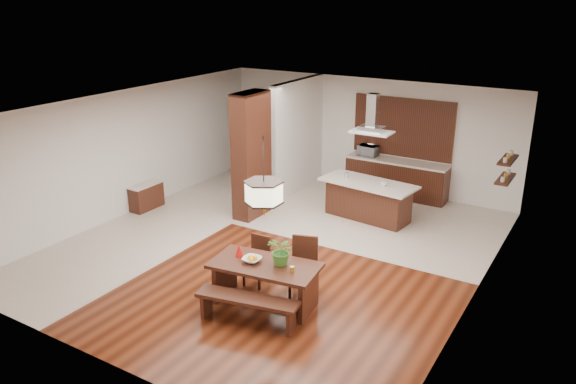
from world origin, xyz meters
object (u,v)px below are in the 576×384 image
Objects in this scene: dining_table at (265,275)px; fruit_bowl at (252,260)px; dining_chair_left at (256,262)px; range_hood at (373,113)px; dining_chair_right at (303,268)px; pendant_lantern at (264,177)px; dining_bench at (248,310)px; kitchen_island at (368,200)px; microwave at (368,151)px; foliage_plant at (282,251)px; island_cup at (384,184)px; hallway_console at (146,196)px.

dining_table is 0.33m from fruit_bowl.
range_hood reaches higher than dining_chair_left.
pendant_lantern is at bearing -140.08° from dining_chair_right.
kitchen_island is (-0.15, 5.04, 0.23)m from dining_bench.
kitchen_island reaches higher than dining_table.
dining_chair_right is at bearing -73.47° from microwave.
dining_bench is 2.11m from pendant_lantern.
dining_chair_left is 1.79× the size of foliage_plant.
fruit_bowl is 4.76m from range_hood.
dining_chair_right is at bearing -89.51° from island_cup.
microwave reaches higher than kitchen_island.
dining_chair_left reaches higher than dining_table.
dining_bench is 1.63× the size of dining_chair_right.
dining_chair_right is 0.70m from foliage_plant.
dining_chair_right is 8.26× the size of island_cup.
dining_chair_left is 0.68× the size of pendant_lantern.
range_hood reaches higher than foliage_plant.
dining_table is 0.53m from foliage_plant.
fruit_bowl is 0.61× the size of microwave.
dining_table is 0.83× the size of kitchen_island.
range_hood is at bearing 87.87° from fruit_bowl.
fruit_bowl is (0.29, -0.53, 0.34)m from dining_chair_left.
range_hood reaches higher than dining_chair_right.
dining_chair_right is 3.33× the size of fruit_bowl.
fruit_bowl is at bearing -92.13° from range_hood.
dining_chair_left is 3.93m from island_cup.
dining_chair_left is 0.69m from fruit_bowl.
dining_bench is 3.34× the size of foliage_plant.
dining_chair_right is 3.71m from island_cup.
hallway_console is 0.98× the size of range_hood.
hallway_console is 0.86× the size of dining_chair_right.
dining_table is 4.32m from island_cup.
microwave is at bearing 84.23° from dining_chair_right.
microwave is (4.01, 3.98, 0.77)m from hallway_console.
dining_table is 0.72m from dining_bench.
microwave is (-0.95, 6.82, 0.86)m from dining_bench.
kitchen_island is at bearing 81.14° from dining_chair_left.
dining_chair_left is at bearing 118.49° from fruit_bowl.
dining_chair_right is at bearing -16.93° from hallway_console.
kitchen_island is at bearing -61.70° from microwave.
hallway_console is 0.46× the size of dining_table.
dining_table is at bearing -155.89° from foliage_plant.
foliage_plant is (0.26, 0.12, 0.45)m from dining_table.
foliage_plant is (5.13, -2.08, 0.68)m from hallway_console.
kitchen_island is (4.81, 2.20, 0.14)m from hallway_console.
dining_table is 4.40m from kitchen_island.
pendant_lantern is 2.61× the size of microwave.
dining_chair_left is at bearing -102.69° from island_cup.
microwave reaches higher than dining_chair_right.
dining_chair_left is (4.36, -1.71, 0.13)m from hallway_console.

